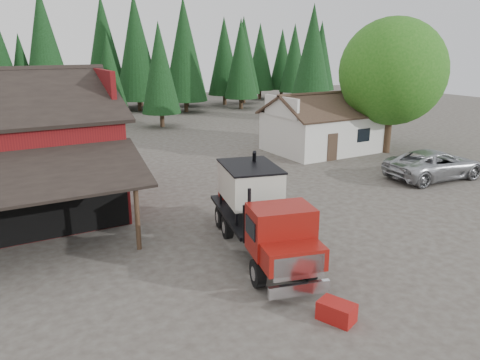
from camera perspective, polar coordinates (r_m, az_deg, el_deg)
ground at (r=20.62m, az=4.79°, el=-7.25°), size 120.00×120.00×0.00m
farmhouse at (r=37.73m, az=10.01°, el=6.04°), size 8.60×6.42×4.65m
deciduous_tree at (r=37.82m, az=18.12°, el=12.00°), size 8.00×8.00×10.20m
conifer_backdrop at (r=59.09m, az=-19.11°, el=7.39°), size 76.00×16.00×16.00m
near_pine_b at (r=48.57m, az=-9.76°, el=13.30°), size 3.96×3.96×10.40m
near_pine_c at (r=52.95m, az=8.82°, el=14.66°), size 4.84×4.84×12.40m
near_pine_d at (r=49.98m, az=-22.67°, el=14.13°), size 5.28×5.28×13.40m
feed_truck at (r=18.86m, az=2.49°, el=-3.69°), size 4.26×8.72×3.80m
silver_car at (r=31.92m, az=22.66°, el=1.77°), size 6.80×3.60×1.82m
equip_box at (r=15.21m, az=11.69°, el=-15.43°), size 1.06×1.28×0.60m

